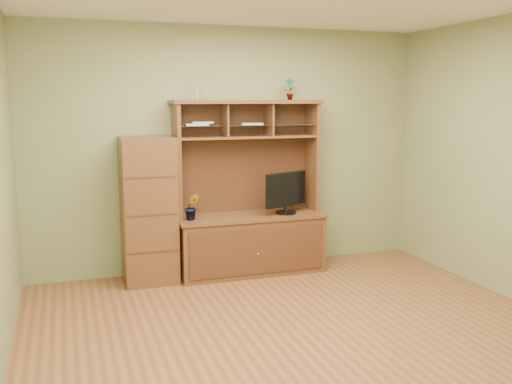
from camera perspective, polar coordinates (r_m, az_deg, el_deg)
name	(u,v)px	position (r m, az deg, el deg)	size (l,w,h in m)	color
room	(301,170)	(4.54, 4.52, 2.17)	(4.54, 4.04, 2.74)	brown
media_hutch	(249,226)	(6.32, -0.68, -3.39)	(1.66, 0.61, 1.90)	#452613
monitor	(286,192)	(6.31, 3.04, 0.01)	(0.55, 0.27, 0.46)	black
orchid_plant	(192,207)	(6.02, -6.42, -1.48)	(0.16, 0.13, 0.28)	#245D1F
top_plant	(290,88)	(6.41, 3.37, 10.30)	(0.13, 0.09, 0.25)	#365D20
reed_diffuser	(196,89)	(6.10, -5.97, 10.21)	(0.06, 0.06, 0.29)	silver
magazines	(217,124)	(6.15, -3.92, 6.84)	(0.87, 0.22, 0.04)	#BCBBC1
side_cabinet	(149,210)	(6.04, -10.68, -1.82)	(0.55, 0.50, 1.53)	#452613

